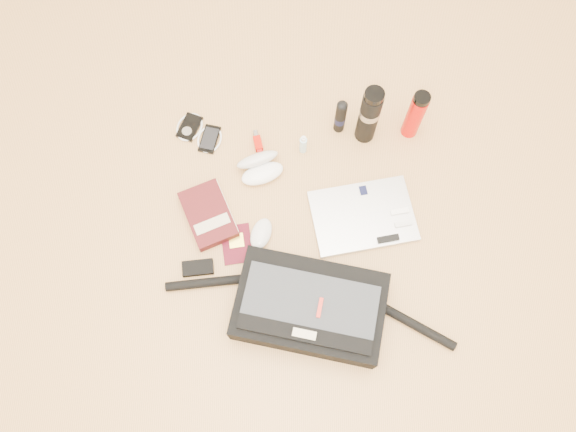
{
  "coord_description": "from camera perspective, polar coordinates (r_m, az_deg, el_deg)",
  "views": [
    {
      "loc": [
        -0.03,
        -0.56,
        1.87
      ],
      "look_at": [
        -0.03,
        0.1,
        0.06
      ],
      "focal_mm": 35.0,
      "sensor_mm": 36.0,
      "label": 1
    }
  ],
  "objects": [
    {
      "name": "spray_bottle",
      "position": [
        2.06,
        1.56,
        7.28
      ],
      "size": [
        0.03,
        0.03,
        0.1
      ],
      "rotation": [
        0.0,
        0.0,
        0.22
      ],
      "color": "#B3E6F8",
      "rests_on": "ground"
    },
    {
      "name": "ipod",
      "position": [
        2.17,
        -9.98,
        8.88
      ],
      "size": [
        0.12,
        0.13,
        0.01
      ],
      "rotation": [
        0.0,
        0.0,
        -0.37
      ],
      "color": "black",
      "rests_on": "ground"
    },
    {
      "name": "thermos_black",
      "position": [
        2.02,
        8.24,
        10.11
      ],
      "size": [
        0.09,
        0.09,
        0.28
      ],
      "rotation": [
        0.0,
        0.0,
        -0.19
      ],
      "color": "black",
      "rests_on": "ground"
    },
    {
      "name": "messenger_bag",
      "position": [
        1.85,
        2.14,
        -9.21
      ],
      "size": [
        0.96,
        0.39,
        0.14
      ],
      "rotation": [
        0.0,
        0.0,
        -0.21
      ],
      "color": "black",
      "rests_on": "ground"
    },
    {
      "name": "sunglasses_case",
      "position": [
        2.03,
        -2.87,
        5.02
      ],
      "size": [
        0.19,
        0.18,
        0.09
      ],
      "rotation": [
        0.0,
        0.0,
        0.36
      ],
      "color": "white",
      "rests_on": "ground"
    },
    {
      "name": "book",
      "position": [
        1.99,
        -8.06,
        0.14
      ],
      "size": [
        0.22,
        0.27,
        0.04
      ],
      "rotation": [
        0.0,
        0.0,
        0.41
      ],
      "color": "#440F12",
      "rests_on": "ground"
    },
    {
      "name": "passport",
      "position": [
        1.97,
        -5.22,
        -2.82
      ],
      "size": [
        0.12,
        0.16,
        0.01
      ],
      "rotation": [
        0.0,
        0.0,
        0.16
      ],
      "color": "#490714",
      "rests_on": "ground"
    },
    {
      "name": "laptop",
      "position": [
        2.0,
        7.66,
        -0.04
      ],
      "size": [
        0.39,
        0.31,
        0.03
      ],
      "rotation": [
        0.0,
        0.0,
        0.18
      ],
      "color": "#BBBBBD",
      "rests_on": "ground"
    },
    {
      "name": "phone",
      "position": [
        2.13,
        -7.97,
        7.75
      ],
      "size": [
        0.11,
        0.12,
        0.01
      ],
      "rotation": [
        0.0,
        0.0,
        -0.22
      ],
      "color": "black",
      "rests_on": "ground"
    },
    {
      "name": "aerosol_can",
      "position": [
        2.08,
        5.35,
        10.03
      ],
      "size": [
        0.05,
        0.05,
        0.17
      ],
      "rotation": [
        0.0,
        0.0,
        0.31
      ],
      "color": "black",
      "rests_on": "ground"
    },
    {
      "name": "mouse",
      "position": [
        1.95,
        -2.75,
        -1.81
      ],
      "size": [
        0.1,
        0.13,
        0.04
      ],
      "rotation": [
        0.0,
        0.0,
        -0.31
      ],
      "color": "silver",
      "rests_on": "ground"
    },
    {
      "name": "thermos_red",
      "position": [
        2.08,
        12.79,
        9.99
      ],
      "size": [
        0.08,
        0.08,
        0.24
      ],
      "rotation": [
        0.0,
        0.0,
        0.27
      ],
      "color": "red",
      "rests_on": "ground"
    },
    {
      "name": "inhaler",
      "position": [
        2.1,
        -3.09,
        7.46
      ],
      "size": [
        0.04,
        0.1,
        0.03
      ],
      "rotation": [
        0.0,
        0.0,
        0.22
      ],
      "color": "#B41004",
      "rests_on": "ground"
    },
    {
      "name": "ground",
      "position": [
        1.95,
        0.96,
        -3.46
      ],
      "size": [
        4.0,
        4.0,
        0.0
      ],
      "primitive_type": "plane",
      "color": "tan",
      "rests_on": "ground"
    }
  ]
}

